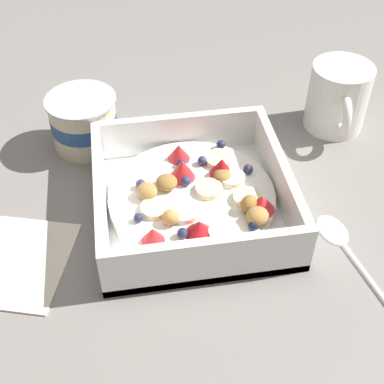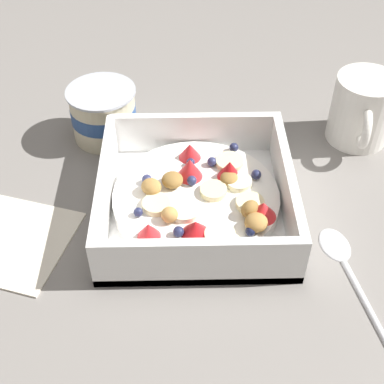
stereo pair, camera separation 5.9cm
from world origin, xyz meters
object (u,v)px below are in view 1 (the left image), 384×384
yogurt_cup (84,121)px  fruit_bowl (193,198)px  coffee_mug (338,98)px  folded_napkin (10,260)px  spoon (345,245)px

yogurt_cup → fruit_bowl: bearing=-50.8°
coffee_mug → folded_napkin: coffee_mug is taller
yogurt_cup → folded_napkin: (-0.08, -0.19, -0.03)m
fruit_bowl → folded_napkin: bearing=-168.1°
coffee_mug → yogurt_cup: bearing=177.8°
yogurt_cup → folded_napkin: bearing=-114.1°
spoon → folded_napkin: spoon is taller
yogurt_cup → spoon: bearing=-39.7°
yogurt_cup → folded_napkin: 0.21m
fruit_bowl → coffee_mug: (0.22, 0.13, 0.02)m
fruit_bowl → yogurt_cup: 0.19m
spoon → coffee_mug: size_ratio=1.59×
coffee_mug → folded_napkin: (-0.42, -0.18, -0.04)m
spoon → yogurt_cup: bearing=140.3°
fruit_bowl → yogurt_cup: size_ratio=2.38×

